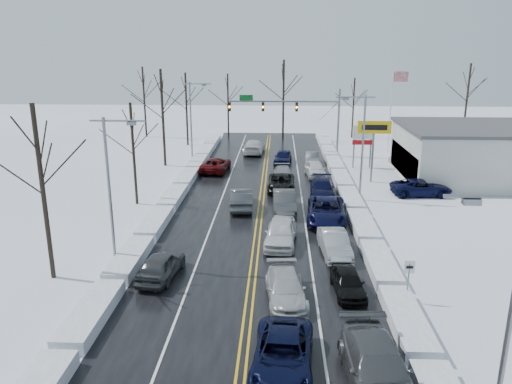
{
  "coord_description": "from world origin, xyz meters",
  "views": [
    {
      "loc": [
        1.42,
        -31.71,
        12.9
      ],
      "look_at": [
        -0.2,
        3.5,
        2.5
      ],
      "focal_mm": 35.0,
      "sensor_mm": 36.0,
      "label": 1
    }
  ],
  "objects_px": {
    "traffic_signal_mast": "(296,110)",
    "flagpole": "(392,105)",
    "tires_plus_sign": "(374,131)",
    "oncoming_car_0": "(241,208)",
    "dealership_building": "(505,152)"
  },
  "relations": [
    {
      "from": "traffic_signal_mast",
      "to": "flagpole",
      "type": "xyz_separation_m",
      "value": [
        11.72,
        2.01,
        0.45
      ]
    },
    {
      "from": "flagpole",
      "to": "traffic_signal_mast",
      "type": "bearing_deg",
      "value": -170.27
    },
    {
      "from": "tires_plus_sign",
      "to": "oncoming_car_0",
      "type": "xyz_separation_m",
      "value": [
        -12.12,
        -8.7,
        -4.99
      ]
    },
    {
      "from": "tires_plus_sign",
      "to": "flagpole",
      "type": "relative_size",
      "value": 0.6
    },
    {
      "from": "traffic_signal_mast",
      "to": "dealership_building",
      "type": "distance_m",
      "value": 23.01
    },
    {
      "from": "tires_plus_sign",
      "to": "dealership_building",
      "type": "xyz_separation_m",
      "value": [
        13.48,
        2.01,
        -2.34
      ]
    },
    {
      "from": "dealership_building",
      "to": "traffic_signal_mast",
      "type": "bearing_deg",
      "value": 154.05
    },
    {
      "from": "flagpole",
      "to": "dealership_building",
      "type": "height_order",
      "value": "flagpole"
    },
    {
      "from": "flagpole",
      "to": "dealership_building",
      "type": "relative_size",
      "value": 0.49
    },
    {
      "from": "traffic_signal_mast",
      "to": "dealership_building",
      "type": "relative_size",
      "value": 0.65
    },
    {
      "from": "dealership_building",
      "to": "flagpole",
      "type": "bearing_deg",
      "value": 126.27
    },
    {
      "from": "flagpole",
      "to": "dealership_building",
      "type": "bearing_deg",
      "value": -53.73
    },
    {
      "from": "flagpole",
      "to": "oncoming_car_0",
      "type": "bearing_deg",
      "value": -126.49
    },
    {
      "from": "traffic_signal_mast",
      "to": "tires_plus_sign",
      "type": "bearing_deg",
      "value": -59.54
    },
    {
      "from": "dealership_building",
      "to": "oncoming_car_0",
      "type": "relative_size",
      "value": 4.02
    }
  ]
}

